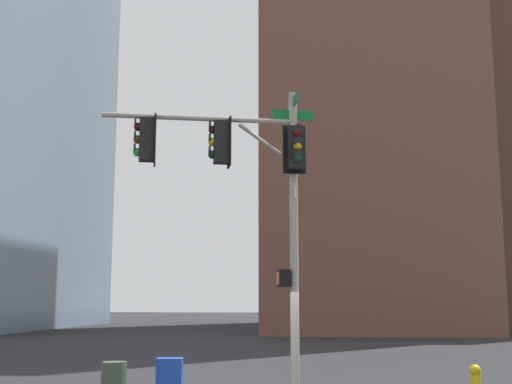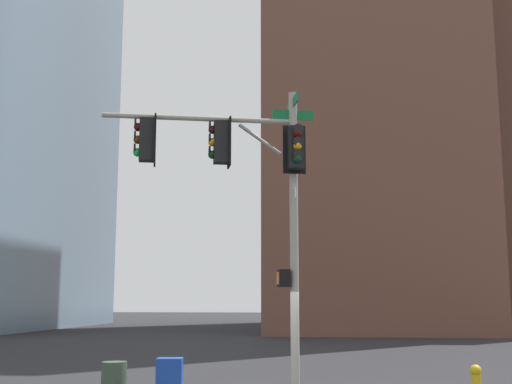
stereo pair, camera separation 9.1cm
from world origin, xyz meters
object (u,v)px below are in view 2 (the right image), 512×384
signal_pole_assembly (247,178)px  litter_bin (114,384)px  fire_hydrant (476,383)px  newspaper_box (169,382)px

signal_pole_assembly → litter_bin: (0.36, -2.93, -4.66)m
litter_bin → signal_pole_assembly: bearing=97.0°
signal_pole_assembly → fire_hydrant: size_ratio=8.34×
signal_pole_assembly → litter_bin: bearing=-8.2°
fire_hydrant → newspaper_box: (1.20, -6.77, 0.05)m
signal_pole_assembly → newspaper_box: bearing=-0.9°
litter_bin → fire_hydrant: bearing=98.1°
litter_bin → newspaper_box: 1.28m
fire_hydrant → litter_bin: size_ratio=0.92×
fire_hydrant → litter_bin: bearing=-81.9°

